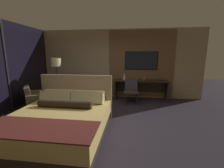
{
  "coord_description": "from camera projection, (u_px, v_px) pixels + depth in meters",
  "views": [
    {
      "loc": [
        0.77,
        -3.68,
        1.79
      ],
      "look_at": [
        0.18,
        0.8,
        0.9
      ],
      "focal_mm": 24.0,
      "sensor_mm": 36.0,
      "label": 1
    }
  ],
  "objects": [
    {
      "name": "bed",
      "position": [
        61.0,
        120.0,
        3.39
      ],
      "size": [
        2.05,
        2.23,
        1.23
      ],
      "color": "#33281E",
      "rests_on": "ground_plane"
    },
    {
      "name": "desk",
      "position": [
        141.0,
        86.0,
        6.03
      ],
      "size": [
        2.1,
        0.51,
        0.79
      ],
      "color": "#2D2319",
      "rests_on": "ground_plane"
    },
    {
      "name": "armchair_by_window",
      "position": [
        39.0,
        101.0,
        5.0
      ],
      "size": [
        1.13,
        1.14,
        0.8
      ],
      "rotation": [
        0.0,
        0.0,
        2.2
      ],
      "color": "brown",
      "rests_on": "ground_plane"
    },
    {
      "name": "desk_chair",
      "position": [
        131.0,
        89.0,
        5.58
      ],
      "size": [
        0.52,
        0.52,
        0.89
      ],
      "rotation": [
        0.0,
        0.0,
        0.03
      ],
      "color": "#38333D",
      "rests_on": "ground_plane"
    },
    {
      "name": "vase_short",
      "position": [
        144.0,
        77.0,
        5.96
      ],
      "size": [
        0.09,
        0.09,
        0.24
      ],
      "color": "#B2563D",
      "rests_on": "desk"
    },
    {
      "name": "tv",
      "position": [
        141.0,
        61.0,
        6.03
      ],
      "size": [
        1.29,
        0.04,
        0.73
      ],
      "color": "black"
    },
    {
      "name": "floor_lamp",
      "position": [
        56.0,
        66.0,
        5.27
      ],
      "size": [
        0.34,
        0.34,
        1.67
      ],
      "color": "#282623",
      "rests_on": "ground_plane"
    },
    {
      "name": "ground_plane",
      "position": [
        102.0,
        122.0,
        4.02
      ],
      "size": [
        16.0,
        16.0,
        0.0
      ],
      "primitive_type": "plane",
      "color": "#28232D"
    },
    {
      "name": "wall_back_tv_panel",
      "position": [
        117.0,
        64.0,
        6.25
      ],
      "size": [
        7.2,
        0.09,
        2.8
      ],
      "color": "tan",
      "rests_on": "ground_plane"
    },
    {
      "name": "wall_left_window",
      "position": [
        6.0,
        70.0,
        4.53
      ],
      "size": [
        0.06,
        6.0,
        2.8
      ],
      "color": "black",
      "rests_on": "ground_plane"
    },
    {
      "name": "book",
      "position": [
        158.0,
        80.0,
        5.92
      ],
      "size": [
        0.23,
        0.16,
        0.03
      ],
      "color": "#332D28",
      "rests_on": "desk"
    },
    {
      "name": "vase_tall",
      "position": [
        124.0,
        76.0,
        6.11
      ],
      "size": [
        0.12,
        0.12,
        0.29
      ],
      "color": "silver",
      "rests_on": "desk"
    }
  ]
}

